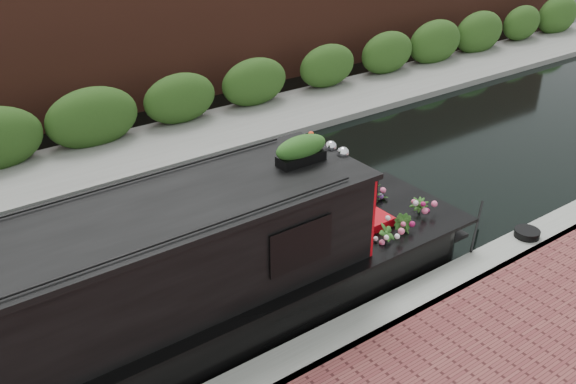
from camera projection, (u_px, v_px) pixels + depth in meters
ground at (214, 244)px, 11.00m from camera, size 80.00×80.00×0.00m
near_bank_coping at (339, 349)px, 8.65m from camera, size 40.00×0.60×0.50m
far_bank_path at (117, 161)px, 14.00m from camera, size 40.00×2.40×0.34m
far_hedge at (101, 148)px, 14.65m from camera, size 40.00×1.10×2.80m
far_brick_wall at (69, 121)px, 16.15m from camera, size 40.00×1.00×8.00m
narrowboat at (77, 332)px, 7.73m from camera, size 11.73×2.07×2.75m
rope_fender at (434, 222)px, 11.38m from camera, size 0.30×0.40×0.30m
coiled_mooring_rope at (527, 233)px, 10.72m from camera, size 0.42×0.42×0.12m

